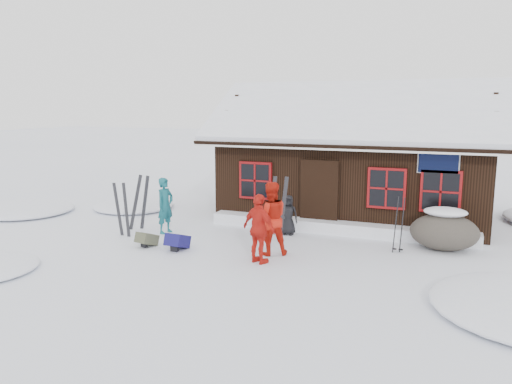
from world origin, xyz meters
TOP-DOWN VIEW (x-y plane):
  - ground at (0.00, 0.00)m, footprint 120.00×120.00m
  - mountain_hut at (1.50, 4.98)m, footprint 8.90×6.09m
  - snow_drift at (1.50, 2.25)m, footprint 7.60×0.60m
  - snow_mounds at (1.65, 1.86)m, footprint 20.60×13.20m
  - skier_teal at (-3.06, 0.45)m, footprint 0.48×0.64m
  - skier_orange_left at (0.44, -0.40)m, footprint 1.10×1.03m
  - skier_orange_right at (0.45, -1.15)m, footprint 1.03×0.72m
  - skier_crouched at (0.24, 1.57)m, footprint 0.59×0.41m
  - boulder at (4.37, 1.60)m, footprint 1.68×1.26m
  - ski_pair_left at (-3.98, 0.54)m, footprint 0.67×0.28m
  - ski_pair_mid at (-3.99, -0.29)m, footprint 0.49×0.13m
  - ski_pair_right at (0.21, 0.77)m, footprint 0.55×0.25m
  - ski_poles at (3.32, 0.93)m, footprint 0.26×0.13m
  - backpack_blue at (-1.86, -0.92)m, footprint 0.45×0.59m
  - backpack_olive at (-2.76, -0.95)m, footprint 0.47×0.57m

SIDE VIEW (x-z plane):
  - ground at x=0.00m, z-range 0.00..0.00m
  - snow_mounds at x=1.65m, z-range -0.24..0.24m
  - backpack_olive at x=-2.76m, z-range 0.00..0.27m
  - backpack_blue at x=-1.86m, z-range 0.00..0.31m
  - snow_drift at x=1.50m, z-range 0.00..0.35m
  - boulder at x=4.37m, z-range 0.01..0.99m
  - skier_crouched at x=0.24m, z-range 0.00..1.13m
  - ski_poles at x=3.32m, z-range -0.04..1.41m
  - ski_pair_mid at x=-3.99m, z-range -0.05..1.51m
  - ski_pair_left at x=-3.98m, z-range -0.04..1.63m
  - skier_teal at x=-3.06m, z-range 0.00..1.59m
  - skier_orange_right at x=0.45m, z-range 0.00..1.62m
  - ski_pair_right at x=0.21m, z-range -0.05..1.77m
  - skier_orange_left at x=0.44m, z-range 0.00..1.80m
  - mountain_hut at x=1.50m, z-range -0.63..3.79m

